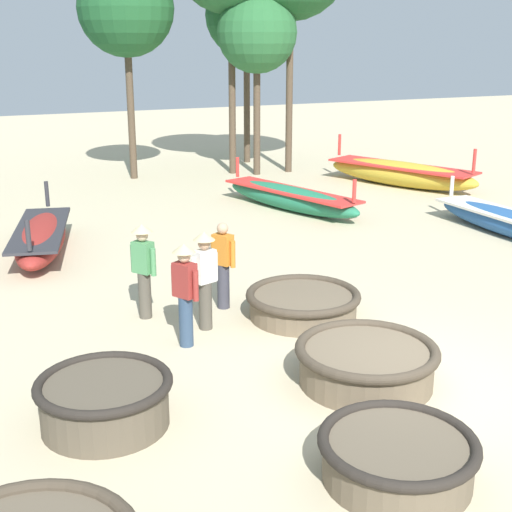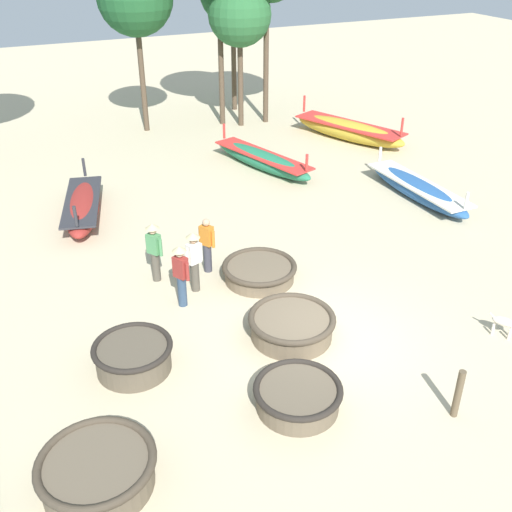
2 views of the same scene
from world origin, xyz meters
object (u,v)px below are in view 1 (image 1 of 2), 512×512
object	(u,v)px
coracle_nearest	(105,400)
tree_left_mid	(247,16)
long_boat_blue_hull	(512,223)
long_boat_ochre_hull	(41,238)
coracle_tilted	(303,303)
tree_rightmost	(257,33)
coracle_upturned	(366,362)
fisherman_standing_right	(205,274)
long_boat_red_hull	(291,198)
tree_right_mid	(126,9)
long_boat_white_hull	(401,173)
fisherman_standing_left	(143,265)
fisherman_crouching	(185,288)
coracle_far_left	(397,456)
fisherman_by_coracle	(223,263)

from	to	relation	value
coracle_nearest	tree_left_mid	xyz separation A→B (m)	(9.51, 17.36, 5.07)
long_boat_blue_hull	long_boat_ochre_hull	world-z (taller)	long_boat_ochre_hull
coracle_tilted	coracle_nearest	size ratio (longest dim) A/B	1.16
long_boat_ochre_hull	tree_rightmost	world-z (taller)	tree_rightmost
long_boat_ochre_hull	coracle_upturned	bearing A→B (deg)	-69.02
coracle_upturned	fisherman_standing_right	world-z (taller)	fisherman_standing_right
long_boat_red_hull	tree_right_mid	distance (m)	8.71
long_boat_red_hull	long_boat_white_hull	world-z (taller)	long_boat_white_hull
fisherman_standing_right	tree_left_mid	world-z (taller)	tree_left_mid
coracle_upturned	fisherman_standing_left	distance (m)	4.28
fisherman_crouching	coracle_tilted	bearing A→B (deg)	7.79
coracle_tilted	tree_right_mid	size ratio (longest dim) A/B	0.28
tree_rightmost	coracle_tilted	bearing A→B (deg)	-110.97
coracle_far_left	tree_right_mid	world-z (taller)	tree_right_mid
coracle_upturned	fisherman_standing_right	distance (m)	3.14
coracle_upturned	coracle_nearest	world-z (taller)	coracle_nearest
coracle_upturned	tree_left_mid	distance (m)	19.38
coracle_upturned	coracle_tilted	bearing A→B (deg)	82.02
long_boat_ochre_hull	tree_right_mid	distance (m)	10.37
coracle_upturned	long_boat_ochre_hull	distance (m)	8.92
tree_right_mid	tree_left_mid	bearing A→B (deg)	16.81
tree_left_mid	coracle_upturned	bearing A→B (deg)	-108.51
long_boat_ochre_hull	fisherman_standing_right	xyz separation A→B (m)	(1.84, -5.56, 0.59)
long_boat_white_hull	tree_right_mid	xyz separation A→B (m)	(-7.59, 4.88, 5.12)
coracle_far_left	fisherman_by_coracle	size ratio (longest dim) A/B	1.12
long_boat_red_hull	tree_rightmost	size ratio (longest dim) A/B	0.83
long_boat_blue_hull	fisherman_crouching	world-z (taller)	fisherman_crouching
coracle_nearest	tree_rightmost	world-z (taller)	tree_rightmost
long_boat_red_hull	fisherman_crouching	bearing A→B (deg)	-126.86
fisherman_by_coracle	tree_rightmost	size ratio (longest dim) A/B	0.25
coracle_far_left	tree_right_mid	bearing A→B (deg)	83.85
coracle_far_left	tree_rightmost	xyz separation A→B (m)	(6.14, 17.26, 4.49)
coracle_tilted	long_boat_white_hull	size ratio (longest dim) A/B	0.36
long_boat_ochre_hull	fisherman_crouching	world-z (taller)	fisherman_crouching
long_boat_blue_hull	fisherman_standing_left	distance (m)	9.77
coracle_upturned	fisherman_standing_left	bearing A→B (deg)	120.18
tree_rightmost	tree_left_mid	world-z (taller)	tree_left_mid
long_boat_ochre_hull	fisherman_standing_left	size ratio (longest dim) A/B	2.61
fisherman_crouching	tree_rightmost	size ratio (longest dim) A/B	0.27
coracle_nearest	long_boat_red_hull	distance (m)	12.00
long_boat_blue_hull	fisherman_crouching	bearing A→B (deg)	-162.60
coracle_upturned	coracle_tilted	world-z (taller)	coracle_upturned
coracle_tilted	fisherman_crouching	size ratio (longest dim) A/B	1.19
long_boat_white_hull	tree_left_mid	bearing A→B (deg)	112.93
fisherman_standing_left	tree_right_mid	distance (m)	13.77
long_boat_white_hull	coracle_far_left	bearing A→B (deg)	-125.41
coracle_nearest	long_boat_white_hull	size ratio (longest dim) A/B	0.31
coracle_upturned	coracle_far_left	world-z (taller)	coracle_upturned
coracle_upturned	long_boat_red_hull	xyz separation A→B (m)	(3.82, 9.83, 0.03)
coracle_tilted	fisherman_crouching	distance (m)	2.35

